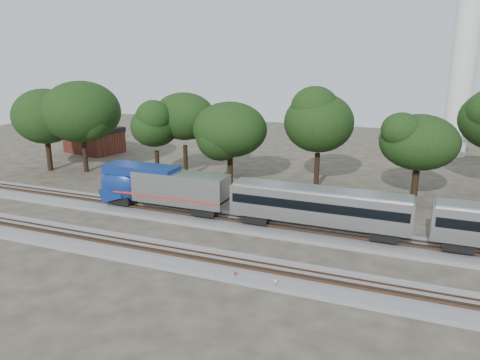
% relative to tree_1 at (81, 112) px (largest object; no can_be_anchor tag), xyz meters
% --- Properties ---
extents(ground, '(160.00, 160.00, 0.00)m').
position_rel_tree_1_xyz_m(ground, '(28.09, -18.61, -9.19)').
color(ground, '#383328').
rests_on(ground, ground).
extents(track_far, '(160.00, 5.00, 0.73)m').
position_rel_tree_1_xyz_m(track_far, '(28.09, -12.61, -8.99)').
color(track_far, slate).
rests_on(track_far, ground).
extents(track_near, '(160.00, 5.00, 0.73)m').
position_rel_tree_1_xyz_m(track_near, '(28.09, -22.61, -8.99)').
color(track_near, slate).
rests_on(track_near, ground).
extents(switch_stand_red, '(0.26, 0.13, 0.87)m').
position_rel_tree_1_xyz_m(switch_stand_red, '(35.07, -24.62, -8.64)').
color(switch_stand_red, '#512D19').
rests_on(switch_stand_red, ground).
extents(switch_stand_white, '(0.27, 0.12, 0.89)m').
position_rel_tree_1_xyz_m(switch_stand_white, '(38.53, -24.81, -8.62)').
color(switch_stand_white, '#512D19').
rests_on(switch_stand_white, ground).
extents(switch_lever, '(0.53, 0.36, 0.30)m').
position_rel_tree_1_xyz_m(switch_lever, '(36.39, -24.30, -9.04)').
color(switch_lever, '#512D19').
rests_on(switch_lever, ground).
extents(brick_building, '(10.88, 8.72, 4.63)m').
position_rel_tree_1_xyz_m(brick_building, '(-8.25, 12.40, -6.86)').
color(brick_building, brown).
rests_on(brick_building, ground).
extents(tree_0, '(8.56, 8.56, 12.07)m').
position_rel_tree_1_xyz_m(tree_0, '(-5.72, -1.44, -0.79)').
color(tree_0, black).
rests_on(tree_0, ground).
extents(tree_1, '(9.36, 9.36, 13.19)m').
position_rel_tree_1_xyz_m(tree_1, '(0.00, 0.00, 0.00)').
color(tree_1, black).
rests_on(tree_1, ground).
extents(tree_2, '(7.93, 7.93, 11.18)m').
position_rel_tree_1_xyz_m(tree_2, '(12.70, 0.15, -1.41)').
color(tree_2, black).
rests_on(tree_2, ground).
extents(tree_3, '(9.16, 9.16, 12.91)m').
position_rel_tree_1_xyz_m(tree_3, '(16.07, 2.47, -0.20)').
color(tree_3, black).
rests_on(tree_3, ground).
extents(tree_4, '(8.02, 8.02, 11.30)m').
position_rel_tree_1_xyz_m(tree_4, '(23.93, 0.56, -1.32)').
color(tree_4, black).
rests_on(tree_4, ground).
extents(tree_5, '(9.02, 9.02, 12.72)m').
position_rel_tree_1_xyz_m(tree_5, '(34.98, 4.37, -0.33)').
color(tree_5, black).
rests_on(tree_5, ground).
extents(tree_6, '(7.70, 7.70, 10.85)m').
position_rel_tree_1_xyz_m(tree_6, '(47.51, 1.95, -1.64)').
color(tree_6, black).
rests_on(tree_6, ground).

